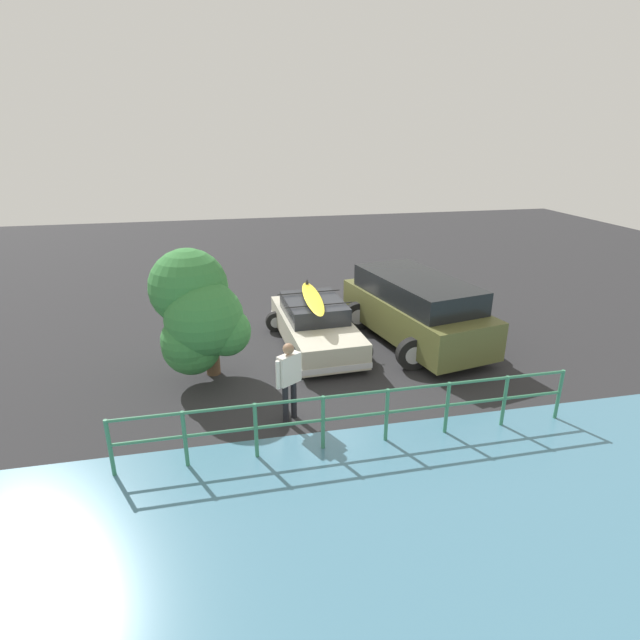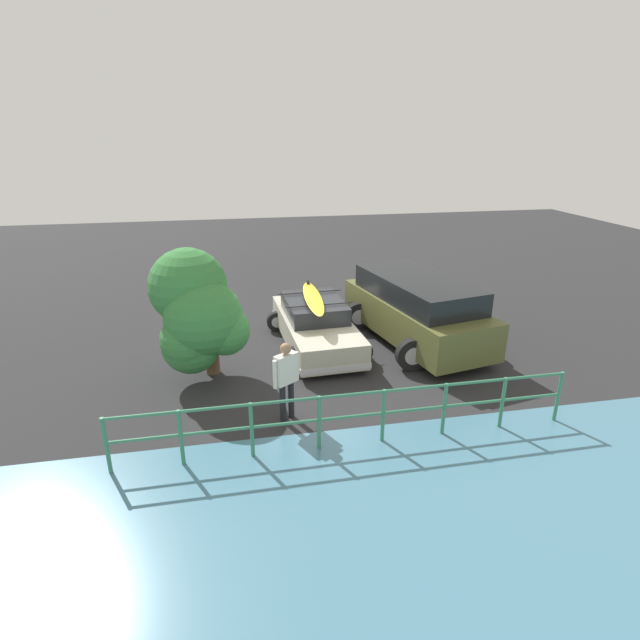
% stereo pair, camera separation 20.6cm
% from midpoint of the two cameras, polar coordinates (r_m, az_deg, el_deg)
% --- Properties ---
extents(ground_plane, '(44.00, 44.00, 0.02)m').
position_cam_midpoint_polar(ground_plane, '(13.11, -1.04, -3.67)').
color(ground_plane, '#28282B').
rests_on(ground_plane, ground).
extents(sedan_car, '(2.40, 4.27, 1.52)m').
position_cam_midpoint_polar(sedan_car, '(13.30, -1.02, -0.49)').
color(sedan_car, '#B7B29E').
rests_on(sedan_car, ground).
extents(suv_car, '(3.32, 5.17, 1.82)m').
position_cam_midpoint_polar(suv_car, '(13.63, 10.36, 1.31)').
color(suv_car, brown).
rests_on(suv_car, ground).
extents(person_bystander, '(0.55, 0.42, 1.65)m').
position_cam_midpoint_polar(person_bystander, '(9.74, -4.17, -6.26)').
color(person_bystander, black).
rests_on(person_bystander, ground).
extents(railing_fence, '(8.46, 0.13, 1.07)m').
position_cam_midpoint_polar(railing_fence, '(9.14, 3.42, -10.37)').
color(railing_fence, '#387F5B').
rests_on(railing_fence, ground).
extents(bush_near_left, '(2.17, 2.21, 3.04)m').
position_cam_midpoint_polar(bush_near_left, '(11.44, -14.19, 0.72)').
color(bush_near_left, brown).
rests_on(bush_near_left, ground).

